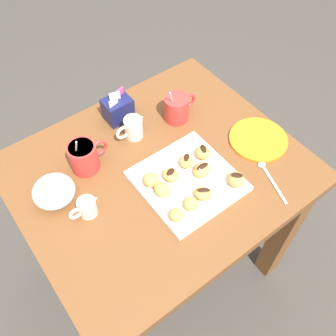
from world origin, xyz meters
TOP-DOWN VIEW (x-y plane):
  - ground_plane at (0.00, 0.00)m, footprint 8.00×8.00m
  - dining_table at (0.00, 0.00)m, footprint 0.85×0.72m
  - pastry_plate_square at (0.04, -0.09)m, footprint 0.27×0.27m
  - coffee_mug_red_left at (-0.17, 0.14)m, footprint 0.13×0.09m
  - coffee_mug_red_right at (0.18, 0.14)m, footprint 0.12×0.08m
  - cream_pitcher_white at (0.01, 0.16)m, footprint 0.10×0.06m
  - sugar_caddy at (0.02, 0.26)m, footprint 0.09×0.07m
  - ice_cream_bowl at (-0.30, 0.09)m, footprint 0.12×0.12m
  - chocolate_sauce_pitcher at (-0.25, -0.01)m, footprint 0.09×0.05m
  - saucer_orange_left at (0.32, -0.10)m, footprint 0.19×0.19m
  - loose_spoon_near_saucer at (0.25, -0.23)m, footprint 0.06×0.15m
  - beignet_0 at (0.08, -0.10)m, footprint 0.07×0.07m
  - chocolate_drizzle_0 at (0.08, -0.10)m, footprint 0.04×0.02m
  - beignet_1 at (-0.06, -0.04)m, footprint 0.06×0.06m
  - beignet_2 at (0.13, -0.05)m, footprint 0.06×0.06m
  - chocolate_drizzle_2 at (0.13, -0.05)m, footprint 0.03×0.04m
  - beignet_3 at (0.03, -0.17)m, footprint 0.06×0.07m
  - chocolate_drizzle_3 at (0.03, -0.17)m, footprint 0.04×0.03m
  - beignet_4 at (-0.07, -0.18)m, footprint 0.06×0.05m
  - beignet_5 at (-0.05, -0.09)m, footprint 0.04×0.05m
  - beignet_6 at (0.00, -0.06)m, footprint 0.05×0.06m
  - chocolate_drizzle_6 at (0.00, -0.06)m, footprint 0.03×0.03m
  - beignet_7 at (0.07, -0.05)m, footprint 0.06×0.06m
  - chocolate_drizzle_7 at (0.07, -0.05)m, footprint 0.03×0.03m
  - beignet_8 at (0.14, -0.19)m, footprint 0.07×0.07m
  - chocolate_drizzle_8 at (0.14, -0.19)m, footprint 0.04×0.04m
  - beignet_9 at (-0.01, -0.17)m, footprint 0.06×0.06m

SIDE VIEW (x-z plane):
  - ground_plane at x=0.00m, z-range 0.00..0.00m
  - dining_table at x=0.00m, z-range 0.21..0.92m
  - loose_spoon_near_saucer at x=0.25m, z-range 0.72..0.73m
  - saucer_orange_left at x=0.32m, z-range 0.72..0.73m
  - pastry_plate_square at x=0.04m, z-range 0.72..0.73m
  - chocolate_sauce_pitcher at x=-0.25m, z-range 0.72..0.78m
  - beignet_6 at x=0.00m, z-range 0.73..0.77m
  - beignet_5 at x=-0.05m, z-range 0.73..0.77m
  - beignet_4 at x=-0.07m, z-range 0.73..0.77m
  - beignet_9 at x=-0.01m, z-range 0.73..0.77m
  - beignet_3 at x=0.03m, z-range 0.73..0.77m
  - beignet_0 at x=0.08m, z-range 0.73..0.77m
  - beignet_2 at x=0.13m, z-range 0.73..0.77m
  - beignet_1 at x=-0.06m, z-range 0.73..0.77m
  - beignet_8 at x=0.14m, z-range 0.73..0.77m
  - beignet_7 at x=0.07m, z-range 0.73..0.77m
  - ice_cream_bowl at x=-0.30m, z-range 0.71..0.80m
  - cream_pitcher_white at x=0.01m, z-range 0.72..0.80m
  - sugar_caddy at x=0.02m, z-range 0.71..0.81m
  - coffee_mug_red_right at x=0.18m, z-range 0.70..0.84m
  - chocolate_drizzle_6 at x=0.00m, z-range 0.76..0.77m
  - chocolate_drizzle_3 at x=0.03m, z-range 0.77..0.77m
  - chocolate_drizzle_0 at x=0.08m, z-range 0.77..0.77m
  - coffee_mug_red_left at x=-0.17m, z-range 0.70..0.84m
  - chocolate_drizzle_2 at x=0.13m, z-range 0.77..0.78m
  - chocolate_drizzle_8 at x=0.14m, z-range 0.77..0.78m
  - chocolate_drizzle_7 at x=0.07m, z-range 0.77..0.78m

